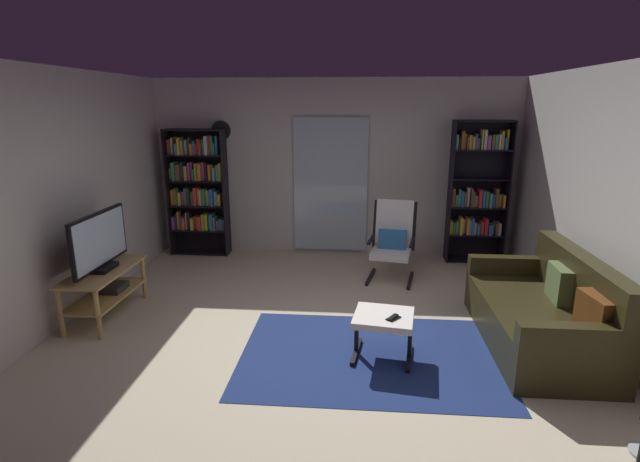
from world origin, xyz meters
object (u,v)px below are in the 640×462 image
object	(u,v)px
bookshelf_near_tv	(198,188)
wall_clock	(221,131)
tv_stand	(106,285)
lounge_armchair	(393,239)
television	(100,243)
cell_phone	(393,318)
leather_sofa	(544,314)
ottoman	(383,322)
tv_remote	(393,317)
bookshelf_near_sofa	(477,190)

from	to	relation	value
bookshelf_near_tv	wall_clock	xyz separation A→B (m)	(0.35, 0.16, 0.83)
tv_stand	bookshelf_near_tv	world-z (taller)	bookshelf_near_tv
lounge_armchair	bookshelf_near_tv	bearing A→B (deg)	163.20
television	cell_phone	bearing A→B (deg)	-13.27
leather_sofa	wall_clock	distance (m)	4.95
ottoman	cell_phone	xyz separation A→B (m)	(0.08, -0.08, 0.08)
wall_clock	lounge_armchair	bearing A→B (deg)	-22.26
television	leather_sofa	distance (m)	4.50
television	leather_sofa	xyz separation A→B (m)	(4.46, -0.27, -0.52)
television	tv_stand	bearing A→B (deg)	97.02
ottoman	lounge_armchair	bearing A→B (deg)	84.26
leather_sofa	tv_remote	xyz separation A→B (m)	(-1.45, -0.43, 0.11)
bookshelf_near_tv	bookshelf_near_sofa	size ratio (longest dim) A/B	0.93
bookshelf_near_sofa	cell_phone	bearing A→B (deg)	-114.36
bookshelf_near_sofa	leather_sofa	bearing A→B (deg)	-87.93
bookshelf_near_sofa	tv_remote	bearing A→B (deg)	-114.52
tv_stand	bookshelf_near_sofa	size ratio (longest dim) A/B	0.55
tv_remote	cell_phone	world-z (taller)	tv_remote
tv_stand	bookshelf_near_sofa	xyz separation A→B (m)	(4.37, 2.27, 0.70)
lounge_armchair	tv_remote	size ratio (longest dim) A/B	7.10
lounge_armchair	cell_phone	bearing A→B (deg)	-93.43
bookshelf_near_tv	wall_clock	size ratio (longest dim) A/B	6.49
television	lounge_armchair	xyz separation A→B (m)	(3.14, 1.45, -0.29)
bookshelf_near_tv	bookshelf_near_sofa	bearing A→B (deg)	-0.42
leather_sofa	tv_remote	world-z (taller)	leather_sofa
television	lounge_armchair	world-z (taller)	television
leather_sofa	cell_phone	xyz separation A→B (m)	(-1.45, -0.44, 0.11)
bookshelf_near_tv	wall_clock	bearing A→B (deg)	24.51
bookshelf_near_tv	ottoman	xyz separation A→B (m)	(2.65, -2.95, -0.68)
bookshelf_near_tv	ottoman	world-z (taller)	bookshelf_near_tv
ottoman	bookshelf_near_tv	bearing A→B (deg)	131.91
leather_sofa	ottoman	size ratio (longest dim) A/B	3.15
bookshelf_near_sofa	leather_sofa	distance (m)	2.66
leather_sofa	television	bearing A→B (deg)	176.54
television	lounge_armchair	size ratio (longest dim) A/B	1.01
television	bookshelf_near_sofa	world-z (taller)	bookshelf_near_sofa
lounge_armchair	wall_clock	xyz separation A→B (m)	(-2.50, 1.02, 1.32)
bookshelf_near_tv	tv_stand	bearing A→B (deg)	-97.08
wall_clock	leather_sofa	bearing A→B (deg)	-35.71
tv_remote	wall_clock	world-z (taller)	wall_clock
tv_stand	tv_remote	distance (m)	3.09
wall_clock	television	bearing A→B (deg)	-104.44
bookshelf_near_tv	lounge_armchair	world-z (taller)	bookshelf_near_tv
lounge_armchair	wall_clock	distance (m)	3.01
television	ottoman	bearing A→B (deg)	-12.19
leather_sofa	ottoman	distance (m)	1.57
bookshelf_near_tv	lounge_armchair	distance (m)	3.02
television	bookshelf_near_tv	distance (m)	2.34
cell_phone	lounge_armchair	bearing A→B (deg)	127.24
tv_stand	leather_sofa	bearing A→B (deg)	-3.69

